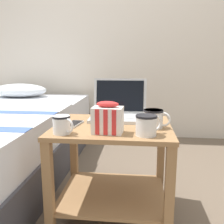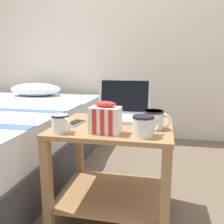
{
  "view_description": "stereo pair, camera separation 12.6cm",
  "coord_description": "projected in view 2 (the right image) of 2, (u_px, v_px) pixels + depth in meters",
  "views": [
    {
      "loc": [
        0.14,
        -1.3,
        0.87
      ],
      "look_at": [
        0.0,
        -0.04,
        0.62
      ],
      "focal_mm": 40.0,
      "sensor_mm": 36.0,
      "label": 1
    },
    {
      "loc": [
        0.26,
        -1.28,
        0.87
      ],
      "look_at": [
        0.0,
        -0.04,
        0.62
      ],
      "focal_mm": 40.0,
      "sensor_mm": 36.0,
      "label": 2
    }
  ],
  "objects": [
    {
      "name": "snack_bag",
      "position": [
        105.0,
        119.0,
        1.18
      ],
      "size": [
        0.15,
        0.11,
        0.15
      ],
      "color": "white",
      "rests_on": "bedside_table"
    },
    {
      "name": "bedside_table",
      "position": [
        113.0,
        159.0,
        1.38
      ],
      "size": [
        0.62,
        0.53,
        0.54
      ],
      "color": "#997047",
      "rests_on": "ground_plane"
    },
    {
      "name": "back_wall",
      "position": [
        143.0,
        27.0,
        2.76
      ],
      "size": [
        8.0,
        0.05,
        2.5
      ],
      "color": "beige",
      "rests_on": "ground_plane"
    },
    {
      "name": "mug_mid_center",
      "position": [
        144.0,
        125.0,
        1.13
      ],
      "size": [
        0.13,
        0.11,
        0.1
      ],
      "color": "white",
      "rests_on": "bedside_table"
    },
    {
      "name": "cell_phone",
      "position": [
        75.0,
        123.0,
        1.37
      ],
      "size": [
        0.09,
        0.15,
        0.01
      ],
      "color": "#B7BABC",
      "rests_on": "bedside_table"
    },
    {
      "name": "laptop",
      "position": [
        122.0,
        111.0,
        1.49
      ],
      "size": [
        0.33,
        0.26,
        0.23
      ],
      "color": "#B7BABC",
      "rests_on": "bedside_table"
    },
    {
      "name": "mug_front_right",
      "position": [
        154.0,
        119.0,
        1.26
      ],
      "size": [
        0.14,
        0.1,
        0.09
      ],
      "color": "white",
      "rests_on": "bedside_table"
    },
    {
      "name": "mug_front_left",
      "position": [
        61.0,
        123.0,
        1.19
      ],
      "size": [
        0.11,
        0.09,
        0.09
      ],
      "color": "white",
      "rests_on": "bedside_table"
    },
    {
      "name": "ground_plane",
      "position": [
        113.0,
        215.0,
        1.45
      ],
      "size": [
        8.0,
        8.0,
        0.0
      ],
      "primitive_type": "plane",
      "color": "brown"
    }
  ]
}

